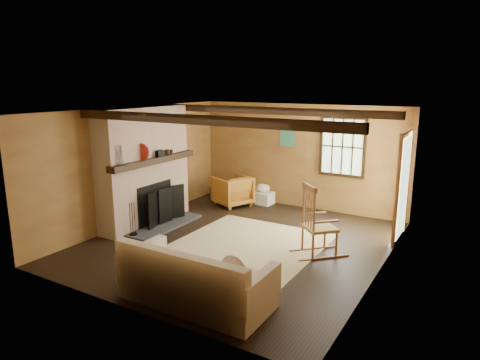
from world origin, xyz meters
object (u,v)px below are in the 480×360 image
Objects in this scene: sofa at (195,283)px; armchair at (233,191)px; fireplace at (145,171)px; laundry_basket at (262,198)px; rocking_chair at (317,225)px.

sofa reaches higher than armchair.
fireplace is 3.06× the size of armchair.
sofa reaches higher than laundry_basket.
rocking_chair is 2.49× the size of laundry_basket.
sofa is (2.86, -2.20, -0.81)m from fireplace.
fireplace reaches higher than sofa.
fireplace reaches higher than laundry_basket.
laundry_basket is (1.39, 2.51, -0.95)m from fireplace.
rocking_chair reaches higher than laundry_basket.
sofa is at bearing -37.60° from fireplace.
laundry_basket is at bearing -1.62° from rocking_chair.
rocking_chair is at bearing 3.12° from fireplace.
laundry_basket is 0.76m from armchair.
armchair is at bearing 115.49° from sofa.
laundry_basket is at bearing 107.25° from sofa.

